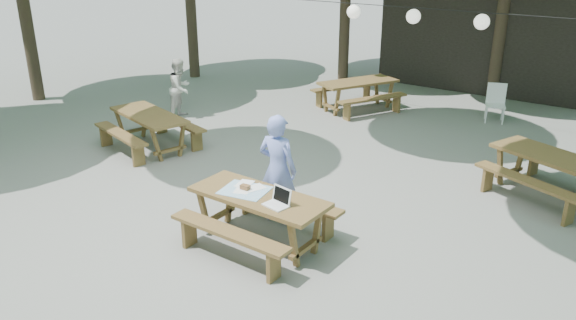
% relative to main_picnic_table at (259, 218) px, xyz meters
% --- Properties ---
extents(ground, '(80.00, 80.00, 0.00)m').
position_rel_main_picnic_table_xyz_m(ground, '(-0.79, 1.09, -0.39)').
color(ground, slate).
rests_on(ground, ground).
extents(pavilion, '(6.00, 3.00, 2.80)m').
position_rel_main_picnic_table_xyz_m(pavilion, '(-0.29, 11.59, 1.01)').
color(pavilion, black).
rests_on(pavilion, ground).
extents(main_picnic_table, '(2.00, 1.58, 0.75)m').
position_rel_main_picnic_table_xyz_m(main_picnic_table, '(0.00, 0.00, 0.00)').
color(main_picnic_table, '#52391C').
rests_on(main_picnic_table, ground).
extents(picnic_table_nw, '(2.22, 1.99, 0.75)m').
position_rel_main_picnic_table_xyz_m(picnic_table_nw, '(-4.29, 1.76, 0.00)').
color(picnic_table_nw, '#52391C').
rests_on(picnic_table_nw, ground).
extents(picnic_table_ne, '(2.34, 2.15, 0.75)m').
position_rel_main_picnic_table_xyz_m(picnic_table_ne, '(3.01, 4.05, 0.00)').
color(picnic_table_ne, '#52391C').
rests_on(picnic_table_ne, ground).
extents(picnic_table_far_w, '(2.26, 2.40, 0.75)m').
position_rel_main_picnic_table_xyz_m(picnic_table_far_w, '(-2.22, 6.81, 0.00)').
color(picnic_table_far_w, '#52391C').
rests_on(picnic_table_far_w, ground).
extents(woman, '(0.66, 0.47, 1.71)m').
position_rel_main_picnic_table_xyz_m(woman, '(-0.20, 0.71, 0.47)').
color(woman, '#7D8EE5').
rests_on(woman, ground).
extents(second_person, '(0.69, 0.81, 1.43)m').
position_rel_main_picnic_table_xyz_m(second_person, '(-5.43, 3.75, 0.33)').
color(second_person, silver).
rests_on(second_person, ground).
extents(plastic_chair, '(0.56, 0.56, 0.90)m').
position_rel_main_picnic_table_xyz_m(plastic_chair, '(0.94, 7.84, -0.13)').
color(plastic_chair, white).
rests_on(plastic_chair, ground).
extents(laptop, '(0.37, 0.31, 0.24)m').
position_rel_main_picnic_table_xyz_m(laptop, '(0.42, -0.09, 0.42)').
color(laptop, white).
rests_on(laptop, main_picnic_table).
extents(tabletop_clutter, '(0.75, 0.67, 0.08)m').
position_rel_main_picnic_table_xyz_m(tabletop_clutter, '(-0.26, 0.01, 0.37)').
color(tabletop_clutter, '#3992C3').
rests_on(tabletop_clutter, main_picnic_table).
extents(paper_lanterns, '(9.00, 0.34, 0.38)m').
position_rel_main_picnic_table_xyz_m(paper_lanterns, '(-0.98, 7.09, 2.02)').
color(paper_lanterns, black).
rests_on(paper_lanterns, ground).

